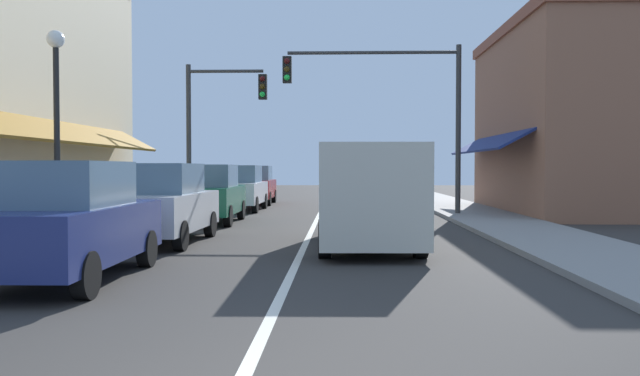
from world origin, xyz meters
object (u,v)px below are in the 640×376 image
object	(u,v)px
van_in_lane	(367,193)
parked_car_distant_left	(254,185)
parked_car_third_left	(209,194)
traffic_signal_left_corner	(215,115)
parked_car_second_left	(161,204)
street_lamp_left_near	(56,101)
parked_car_nearest_left	(66,222)
traffic_signal_mast_arm	(397,98)
parked_car_far_left	(240,188)

from	to	relation	value
van_in_lane	parked_car_distant_left	bearing A→B (deg)	104.59
parked_car_third_left	traffic_signal_left_corner	xyz separation A→B (m)	(-0.59, 4.00, 2.71)
parked_car_second_left	traffic_signal_left_corner	distance (m)	9.68
parked_car_distant_left	street_lamp_left_near	size ratio (longest dim) A/B	0.92
parked_car_distant_left	parked_car_nearest_left	bearing A→B (deg)	-91.24
parked_car_nearest_left	parked_car_distant_left	bearing A→B (deg)	89.03
parked_car_third_left	traffic_signal_mast_arm	distance (m)	7.29
parked_car_third_left	parked_car_distant_left	xyz separation A→B (m)	(0.01, 10.13, 0.00)
traffic_signal_mast_arm	street_lamp_left_near	xyz separation A→B (m)	(-7.73, -9.15, -1.03)
parked_car_third_left	parked_car_far_left	xyz separation A→B (m)	(0.06, 5.56, 0.00)
street_lamp_left_near	parked_car_nearest_left	bearing A→B (deg)	-64.35
van_in_lane	traffic_signal_left_corner	size ratio (longest dim) A/B	0.96
parked_car_far_left	traffic_signal_mast_arm	size ratio (longest dim) A/B	0.67
van_in_lane	traffic_signal_mast_arm	xyz separation A→B (m)	(1.36, 8.70, 2.93)
parked_car_third_left	van_in_lane	world-z (taller)	van_in_lane
van_in_lane	traffic_signal_mast_arm	distance (m)	9.28
parked_car_nearest_left	traffic_signal_mast_arm	size ratio (longest dim) A/B	0.68
parked_car_nearest_left	street_lamp_left_near	distance (m)	4.65
parked_car_nearest_left	parked_car_far_left	world-z (taller)	same
parked_car_third_left	street_lamp_left_near	xyz separation A→B (m)	(-1.82, -6.35, 2.17)
parked_car_third_left	street_lamp_left_near	bearing A→B (deg)	-107.01
parked_car_nearest_left	traffic_signal_left_corner	xyz separation A→B (m)	(-0.55, 14.06, 2.71)
parked_car_far_left	traffic_signal_left_corner	size ratio (longest dim) A/B	0.75
van_in_lane	traffic_signal_mast_arm	size ratio (longest dim) A/B	0.86
parked_car_far_left	street_lamp_left_near	world-z (taller)	street_lamp_left_near
parked_car_distant_left	traffic_signal_mast_arm	size ratio (longest dim) A/B	0.68
van_in_lane	parked_car_second_left	bearing A→B (deg)	170.84
parked_car_third_left	parked_car_far_left	size ratio (longest dim) A/B	1.00
parked_car_second_left	parked_car_third_left	size ratio (longest dim) A/B	1.00
parked_car_far_left	street_lamp_left_near	bearing A→B (deg)	-98.53
parked_car_distant_left	traffic_signal_mast_arm	xyz separation A→B (m)	(5.91, -7.33, 3.19)
parked_car_third_left	traffic_signal_left_corner	bearing A→B (deg)	97.33
parked_car_far_left	parked_car_distant_left	bearing A→B (deg)	91.01
parked_car_far_left	traffic_signal_mast_arm	distance (m)	7.22
parked_car_second_left	parked_car_nearest_left	bearing A→B (deg)	-89.72
parked_car_second_left	parked_car_third_left	xyz separation A→B (m)	(-0.02, 5.27, 0.00)
parked_car_second_left	traffic_signal_mast_arm	size ratio (longest dim) A/B	0.68
parked_car_nearest_left	van_in_lane	bearing A→B (deg)	41.28
van_in_lane	traffic_signal_left_corner	xyz separation A→B (m)	(-5.15, 9.90, 2.44)
van_in_lane	traffic_signal_mast_arm	world-z (taller)	traffic_signal_mast_arm
traffic_signal_left_corner	street_lamp_left_near	size ratio (longest dim) A/B	1.22
parked_car_nearest_left	parked_car_third_left	xyz separation A→B (m)	(0.04, 10.06, 0.00)
parked_car_second_left	parked_car_distant_left	size ratio (longest dim) A/B	1.00
parked_car_nearest_left	parked_car_second_left	size ratio (longest dim) A/B	1.00
parked_car_third_left	van_in_lane	bearing A→B (deg)	-53.35
traffic_signal_left_corner	parked_car_second_left	bearing A→B (deg)	-86.22
parked_car_second_left	street_lamp_left_near	distance (m)	3.04
parked_car_third_left	parked_car_far_left	world-z (taller)	same
parked_car_nearest_left	parked_car_far_left	xyz separation A→B (m)	(0.09, 15.61, 0.00)
parked_car_far_left	traffic_signal_mast_arm	xyz separation A→B (m)	(5.86, -2.76, 3.19)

